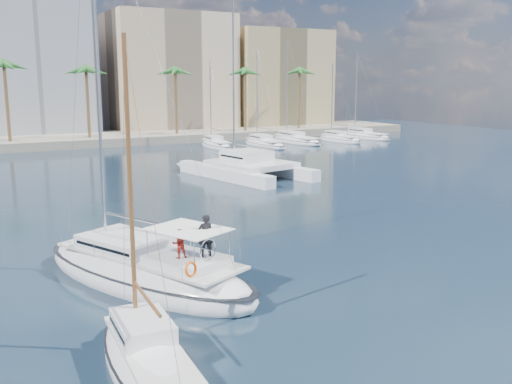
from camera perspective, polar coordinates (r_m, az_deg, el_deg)
ground at (r=28.68m, az=-0.92°, el=-7.35°), size 160.00×160.00×0.00m
quay at (r=86.43m, az=-20.22°, el=4.78°), size 120.00×14.00×1.20m
building_beige at (r=100.26m, az=-8.67°, el=11.49°), size 20.00×14.00×20.00m
building_tan_right at (r=107.08m, az=2.01°, el=11.04°), size 18.00×12.00×18.00m
palm_centre at (r=82.07m, az=-20.25°, el=11.26°), size 3.60×3.60×12.30m
palm_right at (r=93.56m, az=1.23°, el=11.83°), size 3.60×3.60×12.30m
main_sloop at (r=26.56m, az=-11.06°, el=-7.81°), size 8.94×13.30×18.93m
small_sloop at (r=18.96m, az=-10.66°, el=-16.29°), size 2.90×7.88×11.14m
catamaran at (r=54.55m, az=-0.81°, el=2.77°), size 9.05×14.33×19.24m
seagull at (r=28.18m, az=-15.73°, el=-6.13°), size 1.08×0.46×0.20m
moored_yacht_a at (r=78.75m, az=-4.02°, el=4.45°), size 3.37×9.52×11.90m
moored_yacht_b at (r=79.92m, az=0.83°, el=4.57°), size 3.32×10.83×13.72m
moored_yacht_c at (r=84.97m, az=3.99°, el=4.93°), size 3.98×12.33×15.54m
moored_yacht_d at (r=87.04m, az=8.32°, el=4.99°), size 3.52×9.55×11.90m
moored_yacht_e at (r=92.61m, az=10.81°, el=5.27°), size 4.61×11.11×13.72m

